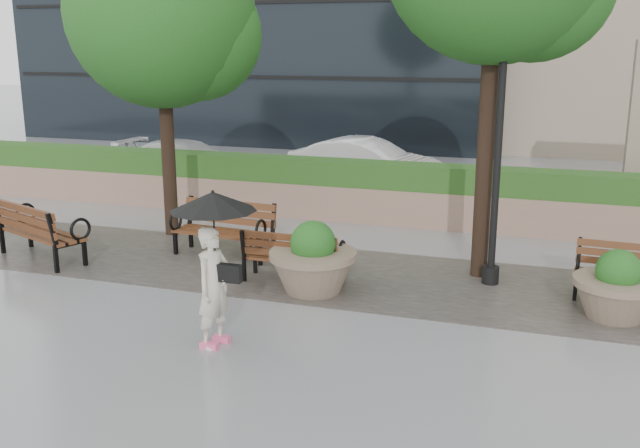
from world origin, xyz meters
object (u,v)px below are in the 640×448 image
(bench_1, at_px, (224,241))
(lamppost, at_px, (497,171))
(pedestrian, at_px, (214,254))
(planter_right, at_px, (616,292))
(car_right, at_px, (366,164))
(planter_left, at_px, (313,264))
(car_left, at_px, (188,162))
(bench_2, at_px, (293,267))
(bench_3, at_px, (630,286))
(bench_0, at_px, (42,243))

(bench_1, height_order, lamppost, lamppost)
(lamppost, relative_size, pedestrian, 2.09)
(planter_right, bearing_deg, car_right, 125.86)
(car_right, bearing_deg, planter_left, -162.46)
(car_left, bearing_deg, car_right, -77.19)
(bench_2, distance_m, pedestrian, 2.90)
(bench_1, distance_m, lamppost, 5.17)
(bench_3, relative_size, car_right, 0.40)
(car_right, bearing_deg, bench_1, -178.51)
(car_left, bearing_deg, pedestrian, -146.77)
(lamppost, distance_m, car_right, 8.35)
(bench_1, height_order, bench_3, bench_1)
(bench_1, height_order, planter_left, planter_left)
(bench_1, height_order, pedestrian, pedestrian)
(planter_right, bearing_deg, planter_left, -176.14)
(bench_0, distance_m, pedestrian, 5.49)
(planter_left, height_order, pedestrian, pedestrian)
(bench_3, xyz_separation_m, planter_right, (-0.26, -0.78, 0.14))
(bench_2, bearing_deg, pedestrian, 88.58)
(planter_left, xyz_separation_m, lamppost, (2.68, 1.32, 1.45))
(car_left, height_order, car_right, car_right)
(bench_0, distance_m, car_left, 7.63)
(bench_0, height_order, bench_3, bench_0)
(car_left, bearing_deg, bench_1, -143.56)
(bench_3, distance_m, pedestrian, 6.45)
(bench_1, bearing_deg, car_right, 87.57)
(pedestrian, bearing_deg, bench_0, 74.92)
(bench_2, bearing_deg, car_right, -83.74)
(car_left, distance_m, pedestrian, 11.62)
(bench_2, height_order, planter_right, planter_right)
(planter_right, bearing_deg, pedestrian, -152.16)
(bench_1, xyz_separation_m, planter_right, (6.79, -1.05, 0.10))
(bench_0, distance_m, bench_2, 4.88)
(bench_2, height_order, planter_left, planter_left)
(bench_3, xyz_separation_m, pedestrian, (-5.34, -3.47, 0.99))
(planter_right, xyz_separation_m, car_left, (-10.96, 7.32, 0.21))
(planter_right, xyz_separation_m, lamppost, (-1.87, 1.02, 1.50))
(bench_0, distance_m, car_right, 9.32)
(bench_2, distance_m, car_right, 8.23)
(planter_left, relative_size, car_right, 0.33)
(bench_1, xyz_separation_m, bench_2, (1.77, -1.01, -0.04))
(bench_1, xyz_separation_m, car_left, (-4.17, 6.27, 0.31))
(lamppost, bearing_deg, bench_0, -171.22)
(bench_2, bearing_deg, bench_1, -30.01)
(bench_0, xyz_separation_m, pedestrian, (4.81, -2.46, 0.94))
(bench_3, bearing_deg, bench_2, -168.67)
(planter_right, distance_m, car_right, 10.13)
(pedestrian, bearing_deg, planter_left, -0.72)
(bench_1, relative_size, pedestrian, 0.95)
(bench_2, xyz_separation_m, planter_left, (0.47, -0.34, 0.19))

